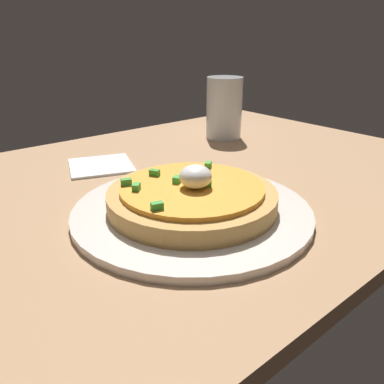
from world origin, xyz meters
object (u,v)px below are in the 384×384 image
(pizza, at_px, (192,196))
(plate, at_px, (192,210))
(cup_near, at_px, (224,112))
(napkin, at_px, (101,166))

(pizza, bearing_deg, plate, 56.45)
(pizza, height_order, cup_near, cup_near)
(plate, height_order, napkin, plate)
(cup_near, bearing_deg, plate, -139.94)
(pizza, bearing_deg, napkin, 90.94)
(pizza, relative_size, napkin, 2.05)
(plate, relative_size, napkin, 2.91)
(plate, distance_m, cup_near, 0.38)
(cup_near, distance_m, napkin, 0.30)
(cup_near, relative_size, napkin, 1.24)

